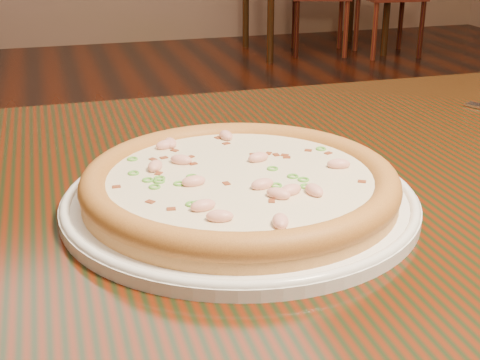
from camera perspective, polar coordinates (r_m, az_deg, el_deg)
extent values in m
cube|color=black|center=(0.78, 7.49, -1.13)|extent=(1.20, 0.80, 0.04)
cylinder|color=white|center=(0.68, 0.00, -1.86)|extent=(0.36, 0.36, 0.01)
torus|color=white|center=(0.68, 0.00, -1.40)|extent=(0.36, 0.36, 0.01)
cylinder|color=gold|center=(0.68, 0.00, -0.70)|extent=(0.32, 0.32, 0.02)
torus|color=#C18030|center=(0.67, 0.00, 0.00)|extent=(0.32, 0.32, 0.03)
cylinder|color=beige|center=(0.67, 0.00, 0.20)|extent=(0.27, 0.27, 0.00)
ellipsoid|color=#F2B29E|center=(0.57, 3.47, -3.52)|extent=(0.02, 0.03, 0.01)
ellipsoid|color=#F2B29E|center=(0.78, -1.21, 3.83)|extent=(0.02, 0.03, 0.01)
ellipsoid|color=#F2B29E|center=(0.63, 4.33, -0.86)|extent=(0.03, 0.02, 0.01)
ellipsoid|color=#F2B29E|center=(0.65, -3.98, -0.10)|extent=(0.03, 0.02, 0.01)
ellipsoid|color=#F2B29E|center=(0.76, -5.98, 3.15)|extent=(0.02, 0.02, 0.01)
ellipsoid|color=#F2B29E|center=(0.71, 1.57, 1.94)|extent=(0.03, 0.02, 0.01)
ellipsoid|color=#F2B29E|center=(0.70, 8.41, 1.36)|extent=(0.03, 0.02, 0.01)
ellipsoid|color=#F2B29E|center=(0.64, 1.92, -0.35)|extent=(0.03, 0.02, 0.01)
ellipsoid|color=#F2B29E|center=(0.63, 6.35, -0.87)|extent=(0.02, 0.03, 0.01)
ellipsoid|color=#F2B29E|center=(0.69, -7.26, 1.19)|extent=(0.02, 0.03, 0.01)
ellipsoid|color=#F2B29E|center=(0.75, -6.35, 3.00)|extent=(0.03, 0.02, 0.01)
ellipsoid|color=#F2B29E|center=(0.62, 3.30, -1.17)|extent=(0.03, 0.03, 0.01)
ellipsoid|color=#F2B29E|center=(0.58, -1.74, -3.11)|extent=(0.03, 0.02, 0.01)
ellipsoid|color=#F2B29E|center=(0.71, -5.04, 1.73)|extent=(0.03, 0.03, 0.01)
ellipsoid|color=#F2B29E|center=(0.60, -3.17, -2.19)|extent=(0.03, 0.02, 0.01)
cube|color=maroon|center=(0.67, 10.36, -0.20)|extent=(0.01, 0.01, 0.00)
cube|color=maroon|center=(0.73, 2.44, 2.22)|extent=(0.01, 0.01, 0.00)
cube|color=maroon|center=(0.61, 2.72, -1.87)|extent=(0.01, 0.01, 0.00)
cube|color=maroon|center=(0.72, 4.01, 1.88)|extent=(0.01, 0.01, 0.00)
cube|color=maroon|center=(0.72, -6.51, 1.84)|extent=(0.01, 0.01, 0.00)
cube|color=maroon|center=(0.74, 7.53, 2.22)|extent=(0.01, 0.01, 0.00)
cube|color=maroon|center=(0.76, -1.19, 3.08)|extent=(0.01, 0.01, 0.00)
cube|color=maroon|center=(0.70, -4.01, 1.33)|extent=(0.01, 0.01, 0.00)
cube|color=maroon|center=(0.68, -6.96, 0.50)|extent=(0.01, 0.01, 0.00)
cube|color=maroon|center=(0.72, -7.44, 1.70)|extent=(0.01, 0.01, 0.00)
cube|color=maroon|center=(0.71, -7.21, 1.35)|extent=(0.01, 0.01, 0.00)
cube|color=maroon|center=(0.72, -4.25, 1.91)|extent=(0.01, 0.01, 0.00)
cube|color=maroon|center=(0.74, 5.84, 2.47)|extent=(0.01, 0.01, 0.00)
cube|color=maroon|center=(0.62, -7.67, -1.93)|extent=(0.01, 0.01, 0.00)
cube|color=maroon|center=(0.65, -10.49, -0.64)|extent=(0.01, 0.01, 0.00)
cube|color=maroon|center=(0.73, 3.10, 2.10)|extent=(0.01, 0.01, 0.00)
cube|color=maroon|center=(0.74, -5.61, 2.47)|extent=(0.01, 0.01, 0.00)
cube|color=maroon|center=(0.60, -5.88, -2.55)|extent=(0.01, 0.01, 0.00)
cube|color=maroon|center=(0.65, -1.16, -0.36)|extent=(0.01, 0.01, 0.00)
cube|color=maroon|center=(0.73, 1.15, 2.15)|extent=(0.01, 0.01, 0.00)
cube|color=maroon|center=(0.73, 3.83, 2.06)|extent=(0.01, 0.01, 0.00)
cube|color=maroon|center=(0.78, -1.89, 3.56)|extent=(0.01, 0.01, 0.00)
torus|color=#58AA37|center=(0.65, -5.21, -0.32)|extent=(0.02, 0.02, 0.00)
torus|color=#58AA37|center=(0.61, -4.16, -2.08)|extent=(0.01, 0.01, 0.00)
torus|color=#58AA37|center=(0.67, -4.13, 0.28)|extent=(0.01, 0.01, 0.00)
torus|color=#58AA37|center=(0.66, -6.92, -0.12)|extent=(0.02, 0.02, 0.00)
torus|color=#58AA37|center=(0.66, -7.88, -0.01)|extent=(0.01, 0.01, 0.00)
torus|color=#58AA37|center=(0.68, -9.08, 0.57)|extent=(0.02, 0.02, 0.00)
torus|color=#58AA37|center=(0.61, -3.61, -2.02)|extent=(0.01, 0.01, 0.00)
torus|color=#58AA37|center=(0.69, 2.79, 0.97)|extent=(0.02, 0.02, 0.00)
torus|color=#58AA37|center=(0.65, 3.11, -0.47)|extent=(0.01, 0.01, 0.00)
torus|color=#58AA37|center=(0.65, 5.62, -0.56)|extent=(0.01, 0.01, 0.00)
torus|color=#58AA37|center=(0.67, -6.88, 0.13)|extent=(0.01, 0.01, 0.00)
torus|color=#58AA37|center=(0.67, 4.52, 0.30)|extent=(0.01, 0.01, 0.00)
torus|color=#58AA37|center=(0.65, -7.30, -0.60)|extent=(0.02, 0.02, 0.00)
torus|color=#58AA37|center=(0.71, 7.99, 1.46)|extent=(0.02, 0.02, 0.00)
torus|color=#58AA37|center=(0.75, 6.92, 2.65)|extent=(0.02, 0.02, 0.00)
torus|color=#58AA37|center=(0.66, 5.43, 0.02)|extent=(0.02, 0.02, 0.00)
torus|color=#58AA37|center=(0.72, -9.18, 1.77)|extent=(0.01, 0.01, 0.00)
cube|color=silver|center=(1.08, 19.74, 5.85)|extent=(0.03, 0.05, 0.00)
cylinder|color=black|center=(4.80, 2.63, 14.11)|extent=(0.05, 0.05, 0.71)
cylinder|color=black|center=(5.16, 12.44, 14.21)|extent=(0.05, 0.05, 0.71)
cylinder|color=black|center=(5.36, 0.49, 15.00)|extent=(0.05, 0.05, 0.71)
cylinder|color=#4F1214|center=(5.05, 9.03, 12.55)|extent=(0.04, 0.04, 0.41)
cylinder|color=#4F1214|center=(5.40, 8.57, 13.21)|extent=(0.04, 0.04, 0.41)
cylinder|color=#4F1214|center=(5.02, 4.85, 12.68)|extent=(0.04, 0.04, 0.41)
cylinder|color=#4F1214|center=(5.37, 4.65, 13.32)|extent=(0.04, 0.04, 0.41)
cylinder|color=#4F1214|center=(5.33, 9.93, 13.00)|extent=(0.04, 0.04, 0.41)
cylinder|color=#4F1214|center=(5.00, 11.42, 12.30)|extent=(0.04, 0.04, 0.41)
cylinder|color=#4F1214|center=(5.47, 13.54, 12.95)|extent=(0.04, 0.04, 0.41)
cylinder|color=#4F1214|center=(5.15, 15.21, 12.25)|extent=(0.04, 0.04, 0.41)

